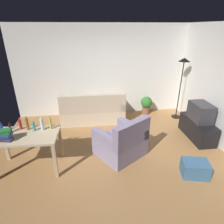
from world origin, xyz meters
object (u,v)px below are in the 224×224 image
(tv_stand, at_px, (197,129))
(storage_box, at_px, (195,169))
(potted_plant, at_px, (146,104))
(bottle_blue, at_px, (1,128))
(bottle_red, at_px, (20,124))
(couch, at_px, (93,111))
(bottle_clear, at_px, (42,124))
(bottle_dark, at_px, (10,128))
(tv, at_px, (201,112))
(torchiere_lamp, at_px, (183,72))
(desk, at_px, (26,140))
(bottle_tall, at_px, (34,127))
(armchair, at_px, (122,142))
(bottle_squat, at_px, (50,123))
(bottle_amber, at_px, (27,124))
(book_stack, at_px, (5,135))

(tv_stand, bearing_deg, storage_box, 149.37)
(potted_plant, relative_size, bottle_blue, 2.77)
(bottle_blue, height_order, bottle_red, bottle_red)
(couch, distance_m, bottle_clear, 2.13)
(couch, xyz_separation_m, bottle_dark, (-1.60, -1.79, 0.54))
(couch, bearing_deg, tv, 154.01)
(torchiere_lamp, bearing_deg, potted_plant, 155.78)
(couch, relative_size, bottle_clear, 6.62)
(torchiere_lamp, relative_size, storage_box, 3.77)
(desk, distance_m, bottle_tall, 0.28)
(couch, height_order, tv_stand, couch)
(tv, distance_m, bottle_clear, 3.64)
(armchair, xyz_separation_m, bottle_dark, (-2.15, -0.05, 0.53))
(tv_stand, distance_m, storage_box, 1.49)
(tv_stand, bearing_deg, bottle_clear, 98.20)
(storage_box, relative_size, bottle_red, 2.03)
(tv, relative_size, storage_box, 1.25)
(tv_stand, xyz_separation_m, bottle_red, (-4.02, -0.43, 0.62))
(bottle_squat, bearing_deg, bottle_tall, -174.18)
(storage_box, xyz_separation_m, bottle_amber, (-3.12, 0.82, 0.74))
(tv_stand, distance_m, bottle_squat, 3.54)
(armchair, distance_m, bottle_squat, 1.53)
(bottle_tall, bearing_deg, tv_stand, 8.04)
(bottle_blue, height_order, book_stack, book_stack)
(tv, xyz_separation_m, bottle_clear, (-3.60, -0.52, 0.18))
(bottle_red, xyz_separation_m, bottle_squat, (0.58, -0.07, 0.02))
(bottle_tall, xyz_separation_m, bottle_squat, (0.30, 0.03, 0.03))
(desk, distance_m, bottle_squat, 0.53)
(tv_stand, height_order, bottle_dark, bottle_dark)
(potted_plant, height_order, bottle_squat, bottle_squat)
(armchair, xyz_separation_m, storage_box, (1.26, -0.79, -0.17))
(desk, bearing_deg, bottle_clear, 28.57)
(tv, height_order, storage_box, tv)
(armchair, height_order, bottle_red, bottle_red)
(torchiere_lamp, bearing_deg, bottle_dark, -157.63)
(bottle_tall, bearing_deg, potted_plant, 36.06)
(tv, xyz_separation_m, armchair, (-2.02, -0.49, -0.38))
(desk, distance_m, bottle_red, 0.34)
(bottle_dark, bearing_deg, bottle_red, 33.42)
(torchiere_lamp, xyz_separation_m, bottle_dark, (-4.17, -1.72, -0.56))
(bottle_dark, bearing_deg, armchair, 1.23)
(bottle_tall, bearing_deg, bottle_amber, 155.21)
(tv, relative_size, book_stack, 2.55)
(bottle_red, relative_size, bottle_squat, 0.86)
(potted_plant, bearing_deg, bottle_clear, -142.62)
(potted_plant, height_order, bottle_red, bottle_red)
(torchiere_lamp, distance_m, bottle_blue, 4.69)
(bottle_red, distance_m, bottle_amber, 0.15)
(couch, bearing_deg, bottle_amber, 52.99)
(potted_plant, relative_size, bottle_squat, 2.06)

